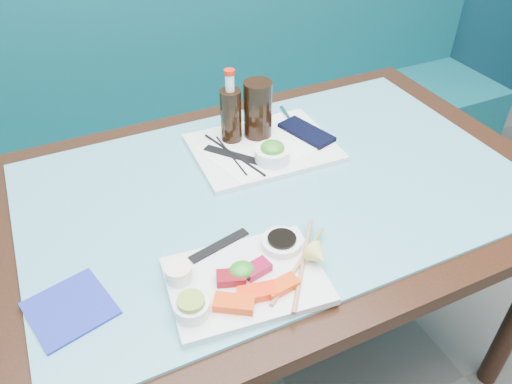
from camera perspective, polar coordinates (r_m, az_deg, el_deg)
name	(u,v)px	position (r m, az deg, el deg)	size (l,w,h in m)	color
booth_bench	(182,146)	(2.11, -8.44, 5.26)	(3.00, 0.56, 1.17)	#0D4F56
dining_table	(275,212)	(1.30, 2.19, -2.32)	(1.40, 0.90, 0.75)	black
glass_top	(276,186)	(1.25, 2.29, 0.70)	(1.22, 0.76, 0.01)	#579FAE
sashimi_plate	(246,280)	(1.00, -1.12, -10.07)	(0.31, 0.22, 0.02)	white
salmon_left	(234,304)	(0.95, -2.55, -12.62)	(0.08, 0.04, 0.02)	#ED3F09
salmon_mid	(257,293)	(0.96, 0.12, -11.44)	(0.07, 0.04, 0.02)	#FF2B0A
salmon_right	(282,286)	(0.98, 2.95, -10.69)	(0.07, 0.03, 0.02)	#F14109
tuna_left	(231,278)	(0.99, -2.86, -9.77)	(0.06, 0.03, 0.02)	maroon
tuna_right	(257,269)	(1.00, 0.07, -8.78)	(0.06, 0.03, 0.02)	maroon
seaweed_garnish	(242,270)	(0.99, -1.64, -8.93)	(0.05, 0.05, 0.03)	#28881F
ramekin_wasabi	(192,308)	(0.94, -7.36, -13.01)	(0.07, 0.07, 0.03)	white
wasabi_fill	(191,301)	(0.93, -7.46, -12.27)	(0.05, 0.05, 0.01)	#81A334
ramekin_ginger	(179,275)	(1.00, -8.81, -9.31)	(0.05, 0.05, 0.02)	silver
ginger_fill	(178,269)	(0.99, -8.90, -8.67)	(0.05, 0.05, 0.01)	#FFE9D1
soy_dish	(282,243)	(1.06, 2.96, -5.80)	(0.09, 0.09, 0.02)	white
soy_fill	(282,239)	(1.05, 2.98, -5.35)	(0.06, 0.06, 0.01)	black
lemon_wedge	(318,256)	(1.01, 7.13, -7.29)	(0.05, 0.05, 0.04)	#E5E26C
chopstick_sleeve	(219,245)	(1.06, -4.22, -6.10)	(0.14, 0.02, 0.00)	black
wooden_chopstick_a	(299,264)	(1.02, 4.91, -8.18)	(0.01, 0.01, 0.24)	#A5844D
wooden_chopstick_b	(303,262)	(1.03, 5.40, -7.99)	(0.01, 0.01, 0.26)	#B27B53
serving_tray	(263,148)	(1.37, 0.81, 5.11)	(0.38, 0.28, 0.01)	white
paper_placemat	(263,145)	(1.36, 0.81, 5.38)	(0.30, 0.21, 0.00)	white
seaweed_bowl	(272,155)	(1.29, 1.88, 4.28)	(0.09, 0.09, 0.04)	white
seaweed_salad	(272,148)	(1.28, 1.90, 5.09)	(0.06, 0.06, 0.03)	#358D20
cola_glass	(258,110)	(1.37, 0.21, 9.40)	(0.08, 0.08, 0.16)	black
navy_pouch	(306,132)	(1.42, 5.77, 6.82)	(0.07, 0.16, 0.01)	black
fork	(287,116)	(1.49, 3.55, 8.71)	(0.01, 0.01, 0.10)	silver
black_chopstick_a	(231,155)	(1.32, -2.87, 4.22)	(0.01, 0.01, 0.20)	black
black_chopstick_b	(234,154)	(1.32, -2.55, 4.33)	(0.01, 0.01, 0.25)	black
tray_sleeve	(232,155)	(1.32, -2.71, 4.25)	(0.03, 0.16, 0.00)	black
cola_bottle_body	(231,118)	(1.36, -2.87, 8.43)	(0.06, 0.06, 0.16)	black
cola_bottle_neck	(230,83)	(1.31, -3.02, 12.38)	(0.02, 0.02, 0.05)	white
cola_bottle_cap	(229,72)	(1.29, -3.06, 13.53)	(0.03, 0.03, 0.01)	red
blue_napkin	(70,308)	(1.03, -20.50, -12.35)	(0.14, 0.14, 0.01)	navy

